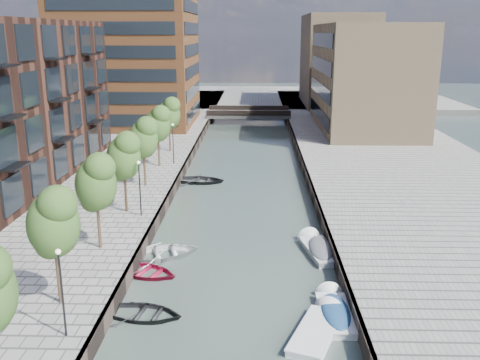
{
  "coord_description": "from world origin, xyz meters",
  "views": [
    {
      "loc": [
        1.11,
        -12.69,
        13.97
      ],
      "look_at": [
        0.0,
        24.94,
        3.5
      ],
      "focal_mm": 40.0,
      "sensor_mm": 36.0,
      "label": 1
    }
  ],
  "objects_px": {
    "tree_2": "(96,181)",
    "tree_6": "(169,113)",
    "motorboat_2": "(319,328)",
    "sloop_0": "(144,317)",
    "motorboat_3": "(334,311)",
    "tree_3": "(124,155)",
    "tree_1": "(53,220)",
    "tree_4": "(143,137)",
    "bridge": "(249,114)",
    "motorboat_4": "(318,249)",
    "tree_5": "(158,123)",
    "sloop_2": "(146,275)",
    "sloop_4": "(200,183)",
    "sloop_3": "(162,257)",
    "car": "(321,116)"
  },
  "relations": [
    {
      "from": "tree_1",
      "to": "motorboat_3",
      "type": "xyz_separation_m",
      "value": [
        13.71,
        0.99,
        -5.12
      ]
    },
    {
      "from": "bridge",
      "to": "sloop_2",
      "type": "xyz_separation_m",
      "value": [
        -5.36,
        -55.71,
        -1.39
      ]
    },
    {
      "from": "tree_4",
      "to": "motorboat_2",
      "type": "height_order",
      "value": "tree_4"
    },
    {
      "from": "tree_1",
      "to": "car",
      "type": "distance_m",
      "value": 59.9
    },
    {
      "from": "tree_6",
      "to": "sloop_4",
      "type": "bearing_deg",
      "value": -65.64
    },
    {
      "from": "tree_5",
      "to": "car",
      "type": "distance_m",
      "value": 34.71
    },
    {
      "from": "sloop_4",
      "to": "motorboat_3",
      "type": "height_order",
      "value": "motorboat_3"
    },
    {
      "from": "sloop_3",
      "to": "tree_3",
      "type": "bearing_deg",
      "value": 9.68
    },
    {
      "from": "tree_3",
      "to": "tree_4",
      "type": "relative_size",
      "value": 1.0
    },
    {
      "from": "tree_4",
      "to": "bridge",
      "type": "bearing_deg",
      "value": 78.0
    },
    {
      "from": "sloop_2",
      "to": "bridge",
      "type": "bearing_deg",
      "value": 15.51
    },
    {
      "from": "tree_6",
      "to": "motorboat_2",
      "type": "height_order",
      "value": "tree_6"
    },
    {
      "from": "sloop_0",
      "to": "sloop_4",
      "type": "distance_m",
      "value": 25.05
    },
    {
      "from": "tree_3",
      "to": "tree_5",
      "type": "distance_m",
      "value": 14.0
    },
    {
      "from": "tree_4",
      "to": "sloop_0",
      "type": "bearing_deg",
      "value": -78.93
    },
    {
      "from": "bridge",
      "to": "tree_5",
      "type": "distance_m",
      "value": 34.3
    },
    {
      "from": "sloop_2",
      "to": "sloop_3",
      "type": "bearing_deg",
      "value": 9.53
    },
    {
      "from": "bridge",
      "to": "tree_1",
      "type": "xyz_separation_m",
      "value": [
        -8.5,
        -61.0,
        3.92
      ]
    },
    {
      "from": "motorboat_2",
      "to": "sloop_0",
      "type": "bearing_deg",
      "value": 173.42
    },
    {
      "from": "tree_2",
      "to": "tree_6",
      "type": "height_order",
      "value": "same"
    },
    {
      "from": "bridge",
      "to": "sloop_4",
      "type": "xyz_separation_m",
      "value": [
        -4.19,
        -35.53,
        -1.39
      ]
    },
    {
      "from": "tree_1",
      "to": "tree_5",
      "type": "bearing_deg",
      "value": 90.0
    },
    {
      "from": "tree_5",
      "to": "motorboat_4",
      "type": "height_order",
      "value": "tree_5"
    },
    {
      "from": "motorboat_2",
      "to": "motorboat_3",
      "type": "distance_m",
      "value": 1.83
    },
    {
      "from": "motorboat_4",
      "to": "car",
      "type": "bearing_deg",
      "value": 83.26
    },
    {
      "from": "sloop_0",
      "to": "motorboat_4",
      "type": "bearing_deg",
      "value": -38.33
    },
    {
      "from": "tree_6",
      "to": "sloop_3",
      "type": "height_order",
      "value": "tree_6"
    },
    {
      "from": "tree_5",
      "to": "motorboat_4",
      "type": "relative_size",
      "value": 1.16
    },
    {
      "from": "tree_6",
      "to": "sloop_0",
      "type": "distance_m",
      "value": 35.21
    },
    {
      "from": "tree_1",
      "to": "car",
      "type": "height_order",
      "value": "tree_1"
    },
    {
      "from": "tree_5",
      "to": "sloop_2",
      "type": "relative_size",
      "value": 1.48
    },
    {
      "from": "tree_2",
      "to": "tree_3",
      "type": "relative_size",
      "value": 1.0
    },
    {
      "from": "tree_3",
      "to": "tree_6",
      "type": "bearing_deg",
      "value": 90.0
    },
    {
      "from": "car",
      "to": "tree_1",
      "type": "bearing_deg",
      "value": -111.65
    },
    {
      "from": "tree_6",
      "to": "car",
      "type": "bearing_deg",
      "value": 48.0
    },
    {
      "from": "tree_4",
      "to": "sloop_3",
      "type": "distance_m",
      "value": 14.63
    },
    {
      "from": "sloop_2",
      "to": "motorboat_3",
      "type": "height_order",
      "value": "motorboat_3"
    },
    {
      "from": "sloop_0",
      "to": "sloop_2",
      "type": "relative_size",
      "value": 0.99
    },
    {
      "from": "tree_1",
      "to": "motorboat_3",
      "type": "height_order",
      "value": "tree_1"
    },
    {
      "from": "motorboat_3",
      "to": "motorboat_4",
      "type": "height_order",
      "value": "motorboat_4"
    },
    {
      "from": "motorboat_2",
      "to": "motorboat_4",
      "type": "xyz_separation_m",
      "value": [
        1.03,
        9.69,
        0.1
      ]
    },
    {
      "from": "motorboat_4",
      "to": "motorboat_2",
      "type": "bearing_deg",
      "value": -96.08
    },
    {
      "from": "tree_3",
      "to": "sloop_2",
      "type": "xyz_separation_m",
      "value": [
        3.14,
        -8.71,
        -5.31
      ]
    },
    {
      "from": "tree_1",
      "to": "tree_3",
      "type": "xyz_separation_m",
      "value": [
        0.0,
        14.0,
        0.0
      ]
    },
    {
      "from": "tree_5",
      "to": "sloop_0",
      "type": "height_order",
      "value": "tree_5"
    },
    {
      "from": "tree_1",
      "to": "motorboat_3",
      "type": "distance_m",
      "value": 14.67
    },
    {
      "from": "tree_1",
      "to": "sloop_4",
      "type": "xyz_separation_m",
      "value": [
        4.31,
        25.47,
        -5.31
      ]
    },
    {
      "from": "tree_6",
      "to": "tree_3",
      "type": "bearing_deg",
      "value": -90.0
    },
    {
      "from": "motorboat_4",
      "to": "sloop_4",
      "type": "bearing_deg",
      "value": 120.11
    },
    {
      "from": "tree_6",
      "to": "motorboat_3",
      "type": "height_order",
      "value": "tree_6"
    }
  ]
}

